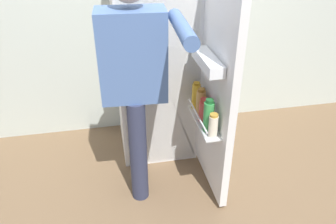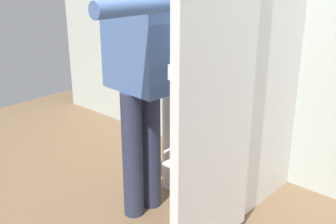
% 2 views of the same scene
% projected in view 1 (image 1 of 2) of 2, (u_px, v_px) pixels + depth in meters
% --- Properties ---
extents(ground_plane, '(5.29, 5.29, 0.00)m').
position_uv_depth(ground_plane, '(168.00, 182.00, 2.55)').
color(ground_plane, brown).
extents(refrigerator, '(0.65, 1.23, 1.65)m').
position_uv_depth(refrigerator, '(158.00, 57.00, 2.57)').
color(refrigerator, white).
rests_on(refrigerator, ground_plane).
extents(person, '(0.51, 0.72, 1.56)m').
position_uv_depth(person, '(135.00, 76.00, 2.03)').
color(person, '#2D334C').
rests_on(person, ground_plane).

